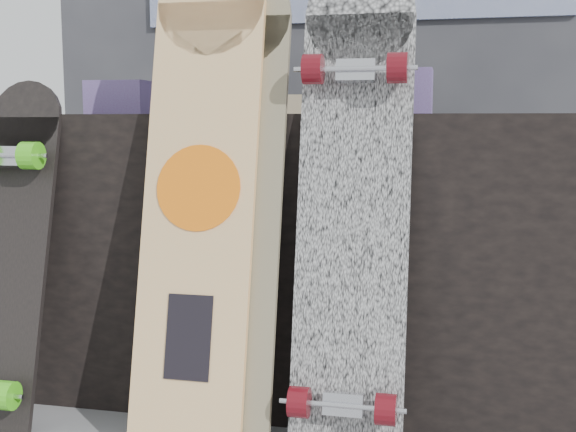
% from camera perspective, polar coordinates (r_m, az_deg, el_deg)
% --- Properties ---
extents(vendor_table, '(1.60, 0.60, 0.80)m').
position_cam_1_polar(vendor_table, '(2.09, 2.04, -3.01)').
color(vendor_table, black).
rests_on(vendor_table, ground).
extents(booth, '(2.40, 0.22, 2.20)m').
position_cam_1_polar(booth, '(2.91, 5.25, 13.82)').
color(booth, '#343439').
rests_on(booth, ground).
extents(merch_box_purple, '(0.18, 0.12, 0.10)m').
position_cam_1_polar(merch_box_purple, '(2.23, -13.12, 9.07)').
color(merch_box_purple, '#623E7F').
rests_on(merch_box_purple, vendor_table).
extents(merch_box_small, '(0.14, 0.14, 0.12)m').
position_cam_1_polar(merch_box_small, '(1.99, 9.29, 9.66)').
color(merch_box_small, '#623E7F').
rests_on(merch_box_small, vendor_table).
extents(merch_box_flat, '(0.22, 0.10, 0.06)m').
position_cam_1_polar(merch_box_flat, '(2.21, 1.68, 8.76)').
color(merch_box_flat, '#D1B78C').
rests_on(merch_box_flat, vendor_table).
extents(longboard_geisha, '(0.28, 0.31, 1.21)m').
position_cam_1_polar(longboard_geisha, '(1.75, -6.97, 2.76)').
color(longboard_geisha, beige).
rests_on(longboard_geisha, ground).
extents(longboard_celtic, '(0.26, 0.30, 1.16)m').
position_cam_1_polar(longboard_celtic, '(1.74, -4.57, 2.07)').
color(longboard_celtic, '#CBBC8A').
rests_on(longboard_celtic, ground).
extents(longboard_cascadia, '(0.26, 0.31, 1.17)m').
position_cam_1_polar(longboard_cascadia, '(1.68, 5.15, 1.43)').
color(longboard_cascadia, silver).
rests_on(longboard_cascadia, ground).
extents(skateboard_dark, '(0.20, 0.31, 0.89)m').
position_cam_1_polar(skateboard_dark, '(1.97, -21.20, -2.53)').
color(skateboard_dark, black).
rests_on(skateboard_dark, ground).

